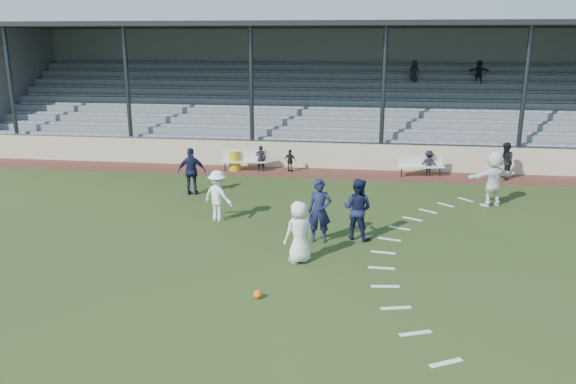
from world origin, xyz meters
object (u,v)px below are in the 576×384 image
object	(u,v)px
football	(258,294)
player_white_lead	(299,232)
bench_right	(421,163)
trash_bin	(235,161)
official	(505,161)
bench_left	(244,158)
player_navy_lead	(320,211)

from	to	relation	value
football	player_white_lead	bearing A→B (deg)	73.86
bench_right	football	size ratio (longest dim) A/B	9.76
bench_right	trash_bin	bearing A→B (deg)	168.68
trash_bin	player_white_lead	bearing A→B (deg)	-67.80
player_white_lead	official	xyz separation A→B (m)	(7.57, 10.25, -0.03)
trash_bin	official	distance (m)	11.81
player_white_lead	trash_bin	bearing A→B (deg)	-104.63
trash_bin	football	xyz separation A→B (m)	(3.55, -12.72, -0.36)
football	bench_left	bearing A→B (deg)	103.71
bench_right	official	xyz separation A→B (m)	(3.47, -0.19, 0.24)
bench_left	trash_bin	distance (m)	0.46
bench_right	player_white_lead	bearing A→B (deg)	-123.33
football	player_white_lead	size ratio (longest dim) A/B	0.12
football	player_white_lead	distance (m)	2.56
football	player_white_lead	xyz separation A→B (m)	(0.68, 2.35, 0.75)
bench_left	player_white_lead	world-z (taller)	player_white_lead
bench_right	trash_bin	world-z (taller)	bench_right
player_navy_lead	player_white_lead	bearing A→B (deg)	-105.38
bench_left	football	world-z (taller)	bench_left
player_navy_lead	trash_bin	bearing A→B (deg)	116.67
bench_right	official	size ratio (longest dim) A/B	1.27
bench_left	football	bearing A→B (deg)	-86.19
bench_right	player_navy_lead	world-z (taller)	player_navy_lead
player_navy_lead	bench_left	bearing A→B (deg)	114.32
trash_bin	player_white_lead	world-z (taller)	player_white_lead
bench_left	official	xyz separation A→B (m)	(11.36, -0.12, 0.24)
trash_bin	player_navy_lead	world-z (taller)	player_navy_lead
bench_left	football	distance (m)	13.11
player_navy_lead	official	bearing A→B (deg)	48.87
bench_left	official	distance (m)	11.36
player_white_lead	bench_right	bearing A→B (deg)	-148.31
bench_right	bench_left	bearing A→B (deg)	168.65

